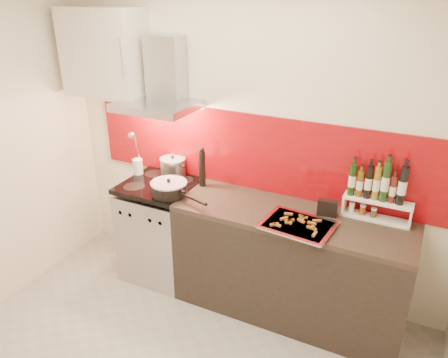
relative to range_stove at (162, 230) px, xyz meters
The scene contains 13 objects.
back_wall 1.15m from the range_stove, 23.53° to the left, with size 3.40×0.02×2.60m, color silver.
backsplash 1.12m from the range_stove, 21.33° to the left, with size 3.00×0.02×0.64m, color maroon.
range_stove is the anchor object (origin of this frame).
counter 1.20m from the range_stove, ahead, with size 1.80×0.60×0.90m.
range_hood 1.31m from the range_stove, 90.00° to the left, with size 0.62×0.50×0.61m.
upper_cabinet 1.61m from the range_stove, 166.72° to the left, with size 0.70×0.35×0.72m, color beige.
stock_pot 0.59m from the range_stove, 81.69° to the left, with size 0.23×0.23×0.19m.
saute_pan 0.57m from the range_stove, 33.37° to the right, with size 0.56×0.30×0.14m.
utensil_jar 0.65m from the range_stove, 162.89° to the left, with size 0.09×0.13×0.43m.
pepper_mill 0.73m from the range_stove, 22.91° to the left, with size 0.05×0.05×0.35m.
step_shelf 1.89m from the range_stove, ahead, with size 0.49×0.13×0.46m.
caddy_box 1.53m from the range_stove, ahead, with size 0.15×0.06×0.13m, color black.
baking_tray 1.38m from the range_stove, ahead, with size 0.53×0.43×0.03m.
Camera 1 is at (1.31, -1.70, 2.49)m, focal length 35.00 mm.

